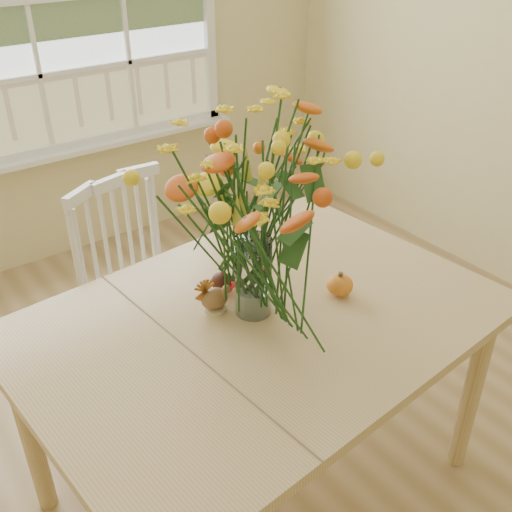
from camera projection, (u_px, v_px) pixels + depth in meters
floor at (281, 478)px, 2.42m from camera, size 4.00×4.50×0.01m
wall_back at (31, 38)px, 3.27m from camera, size 4.00×0.02×2.70m
window at (26, 3)px, 3.15m from camera, size 2.42×0.12×1.74m
dining_table at (259, 337)px, 2.03m from camera, size 1.63×1.22×0.83m
windsor_chair at (138, 283)px, 2.61m from camera, size 0.56×0.55×1.01m
flower_vase at (253, 200)px, 1.79m from camera, size 0.57×0.57×0.68m
pumpkin at (340, 286)px, 2.06m from camera, size 0.09×0.09×0.07m
turkey_figurine at (215, 299)px, 1.98m from camera, size 0.10×0.08×0.12m
dark_gourd at (221, 282)px, 2.09m from camera, size 0.12×0.07×0.06m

